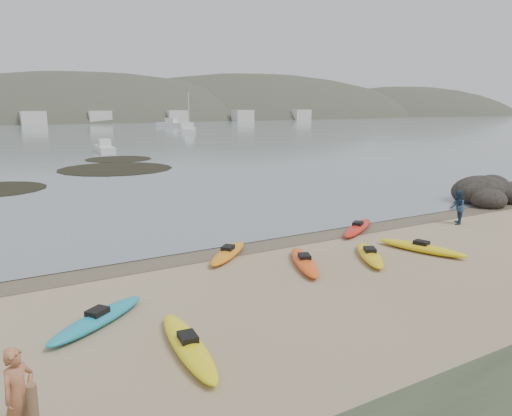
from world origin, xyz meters
TOP-DOWN VIEW (x-y plane):
  - ground at (0.00, 0.00)m, footprint 600.00×600.00m
  - wet_sand at (0.00, -0.30)m, footprint 60.00×60.00m
  - kayaks at (-1.81, -4.11)m, footprint 19.01×9.99m
  - person_west at (-10.12, -8.98)m, footprint 0.76×0.71m
  - person_east at (10.24, -2.19)m, footprint 1.04×1.01m
  - rock_cluster at (17.05, 0.72)m, footprint 5.44×4.03m
  - kelp_mats at (-0.35, 28.15)m, footprint 20.07×22.20m
  - moored_boats at (5.28, 88.94)m, footprint 82.89×75.15m
  - far_hills at (39.38, 193.97)m, footprint 550.00×135.00m
  - far_town at (6.00, 145.00)m, footprint 199.00×5.00m

SIDE VIEW (x-z plane):
  - far_hills at x=39.38m, z-range -55.93..24.07m
  - ground at x=0.00m, z-range 0.00..0.00m
  - wet_sand at x=0.00m, z-range 0.00..0.00m
  - kelp_mats at x=-0.35m, z-range 0.01..0.05m
  - kayaks at x=-1.81m, z-range 0.00..0.34m
  - rock_cluster at x=17.05m, z-range -0.70..1.22m
  - moored_boats at x=5.28m, z-range -0.05..1.22m
  - person_east at x=10.24m, z-range 0.00..1.68m
  - person_west at x=-10.12m, z-range 0.00..1.74m
  - far_town at x=6.00m, z-range 0.00..4.00m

